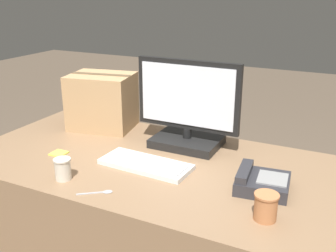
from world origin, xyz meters
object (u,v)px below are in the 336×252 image
(monitor, at_px, (187,113))
(paper_cup_left, at_px, (63,169))
(desk_phone, at_px, (261,182))
(paper_cup_right, at_px, (266,207))
(sticky_note_pad, at_px, (59,153))
(spoon, at_px, (101,192))
(keyboard, at_px, (146,164))
(cardboard_box, at_px, (102,101))

(monitor, height_order, paper_cup_left, monitor)
(desk_phone, height_order, paper_cup_right, paper_cup_right)
(desk_phone, relative_size, paper_cup_left, 2.41)
(monitor, height_order, sticky_note_pad, monitor)
(spoon, bearing_deg, keyboard, 44.41)
(paper_cup_left, relative_size, cardboard_box, 0.24)
(cardboard_box, xyz_separation_m, sticky_note_pad, (0.03, -0.42, -0.15))
(keyboard, bearing_deg, sticky_note_pad, -169.22)
(paper_cup_left, distance_m, cardboard_box, 0.66)
(monitor, bearing_deg, paper_cup_right, -44.05)
(cardboard_box, bearing_deg, sticky_note_pad, -85.96)
(monitor, distance_m, keyboard, 0.36)
(paper_cup_right, bearing_deg, spoon, -170.94)
(sticky_note_pad, bearing_deg, paper_cup_left, -44.92)
(monitor, bearing_deg, spoon, -100.11)
(desk_phone, distance_m, sticky_note_pad, 0.97)
(desk_phone, bearing_deg, cardboard_box, 155.26)
(monitor, bearing_deg, keyboard, -101.30)
(spoon, height_order, sticky_note_pad, sticky_note_pad)
(monitor, distance_m, paper_cup_left, 0.67)
(monitor, relative_size, sticky_note_pad, 7.41)
(cardboard_box, bearing_deg, paper_cup_right, -27.09)
(monitor, bearing_deg, cardboard_box, 175.44)
(spoon, distance_m, sticky_note_pad, 0.46)
(sticky_note_pad, bearing_deg, paper_cup_right, -6.84)
(keyboard, xyz_separation_m, paper_cup_left, (-0.26, -0.26, 0.03))
(desk_phone, relative_size, paper_cup_right, 2.27)
(paper_cup_right, bearing_deg, cardboard_box, 152.91)
(paper_cup_left, bearing_deg, paper_cup_right, 5.02)
(monitor, height_order, desk_phone, monitor)
(desk_phone, relative_size, cardboard_box, 0.58)
(cardboard_box, bearing_deg, keyboard, -36.41)
(paper_cup_right, height_order, spoon, paper_cup_right)
(monitor, xyz_separation_m, paper_cup_right, (0.52, -0.50, -0.12))
(paper_cup_right, xyz_separation_m, spoon, (-0.62, -0.10, -0.05))
(spoon, bearing_deg, paper_cup_right, -27.73)
(monitor, xyz_separation_m, desk_phone, (0.45, -0.29, -0.14))
(paper_cup_left, bearing_deg, spoon, -7.01)
(desk_phone, bearing_deg, monitor, 140.97)
(spoon, bearing_deg, desk_phone, -7.91)
(paper_cup_right, bearing_deg, monitor, 135.95)
(paper_cup_left, distance_m, sticky_note_pad, 0.28)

